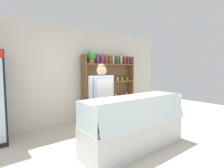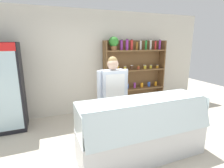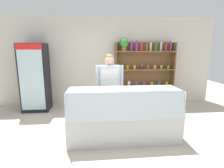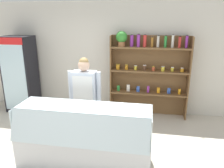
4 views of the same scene
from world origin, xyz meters
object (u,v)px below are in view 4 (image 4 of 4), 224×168
Objects in this scene: drinks_fridge at (21,74)px; shop_clerk at (85,92)px; deli_display_case at (84,146)px; shelving_unit at (146,69)px.

shop_clerk is (2.02, -1.10, 0.02)m from drinks_fridge.
shop_clerk reaches higher than deli_display_case.
deli_display_case is (-0.91, -2.11, -0.84)m from shelving_unit.
drinks_fridge is 0.89× the size of deli_display_case.
shelving_unit is 2.45m from deli_display_case.
drinks_fridge is at bearing 151.42° from shop_clerk.
deli_display_case is at bearing -75.39° from shop_clerk.
shelving_unit is at bearing 4.11° from drinks_fridge.
deli_display_case is 1.30× the size of shop_clerk.
shop_clerk is at bearing -28.58° from drinks_fridge.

